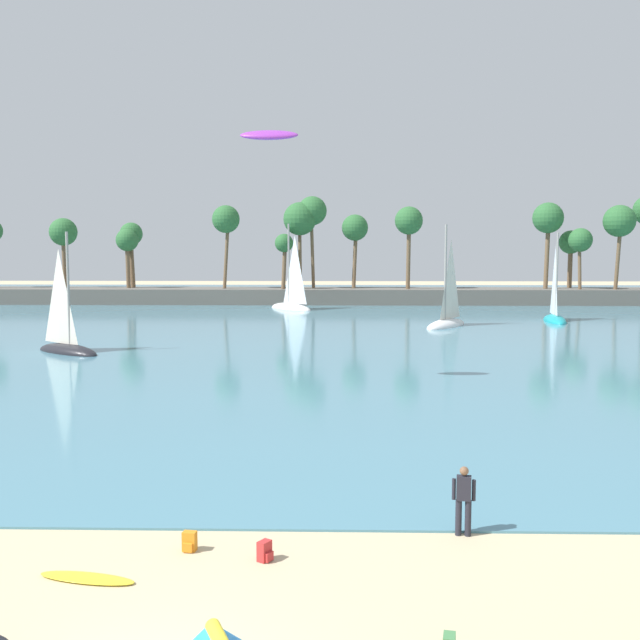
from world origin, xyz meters
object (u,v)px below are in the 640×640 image
person_at_waterline (464,499)px  sailboat_toward_headland (555,313)px  sailboat_far_left (291,301)px  sailboat_mid_bay (447,317)px  backpack_by_trailer (265,551)px  kite_aloft_high_over_bay (269,135)px  backpack_spare (189,542)px  sailboat_near_shore (66,341)px  surfboard (87,578)px

person_at_waterline → sailboat_toward_headland: size_ratio=0.20×
sailboat_far_left → sailboat_mid_bay: bearing=-49.7°
backpack_by_trailer → sailboat_toward_headland: (20.77, 51.20, 0.61)m
kite_aloft_high_over_bay → backpack_by_trailer: bearing=-84.4°
backpack_spare → sailboat_near_shore: bearing=114.2°
backpack_spare → sailboat_mid_bay: size_ratio=0.05×
backpack_by_trailer → sailboat_toward_headland: bearing=67.9°
sailboat_near_shore → sailboat_mid_bay: bearing=31.2°
person_at_waterline → sailboat_toward_headland: 52.25m
sailboat_mid_bay → kite_aloft_high_over_bay: (-12.27, -27.01, 10.99)m
sailboat_mid_bay → sailboat_toward_headland: sailboat_mid_bay is taller
person_at_waterline → backpack_spare: (-6.27, -1.05, -0.69)m
backpack_by_trailer → sailboat_far_left: size_ratio=0.05×
backpack_by_trailer → surfboard: 3.70m
backpack_by_trailer → surfboard: bearing=-164.0°
person_at_waterline → sailboat_near_shore: 35.62m
surfboard → backpack_spare: bearing=-128.8°
sailboat_near_shore → sailboat_mid_bay: (26.12, 15.82, 0.08)m
sailboat_toward_headland → sailboat_far_left: (-24.01, 12.03, 0.11)m
backpack_spare → surfboard: backpack_spare is taller
person_at_waterline → kite_aloft_high_over_bay: size_ratio=0.62×
sailboat_toward_headland → sailboat_far_left: size_ratio=0.87×
backpack_by_trailer → sailboat_toward_headland: size_ratio=0.05×
sailboat_mid_bay → surfboard: bearing=-106.5°
sailboat_toward_headland → kite_aloft_high_over_bay: kite_aloft_high_over_bay is taller
person_at_waterline → backpack_by_trailer: (-4.53, -1.54, -0.69)m
backpack_by_trailer → backpack_spare: bearing=164.3°
backpack_by_trailer → surfboard: size_ratio=0.21×
person_at_waterline → sailboat_far_left: 62.18m
sailboat_near_shore → sailboat_toward_headland: bearing=29.1°
sailboat_far_left → sailboat_toward_headland: bearing=-26.6°
surfboard → sailboat_toward_headland: 57.61m
person_at_waterline → backpack_by_trailer: size_ratio=3.78×
backpack_spare → sailboat_far_left: size_ratio=0.05×
sailboat_mid_bay → sailboat_far_left: sailboat_far_left is taller
person_at_waterline → sailboat_near_shore: size_ratio=0.21×
backpack_spare → person_at_waterline: bearing=9.5°
person_at_waterline → sailboat_far_left: (-7.78, 61.69, 0.03)m
person_at_waterline → backpack_spare: bearing=-170.5°
sailboat_far_left → sailboat_near_shore: bearing=-110.8°
sailboat_toward_headland → kite_aloft_high_over_bay: bearing=-125.5°
backpack_by_trailer → sailboat_far_left: (-3.24, 63.23, 0.71)m
backpack_by_trailer → backpack_spare: 1.81m
backpack_spare → surfboard: (-1.81, -1.51, -0.17)m
sailboat_mid_bay → kite_aloft_high_over_bay: size_ratio=3.33×
person_at_waterline → kite_aloft_high_over_bay: kite_aloft_high_over_bay is taller
person_at_waterline → sailboat_mid_bay: bearing=82.3°
sailboat_toward_headland → kite_aloft_high_over_bay: (-22.39, -31.37, 11.05)m
backpack_by_trailer → surfboard: (-3.55, -1.02, -0.17)m
person_at_waterline → sailboat_mid_bay: sailboat_mid_bay is taller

